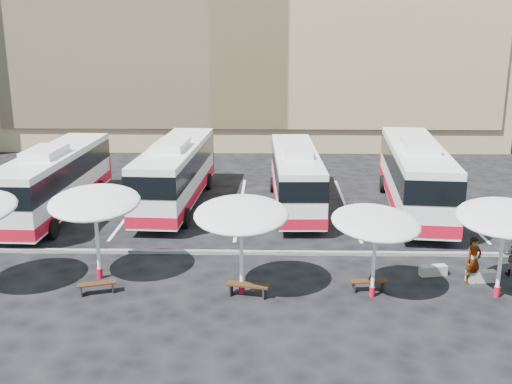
{
  "coord_description": "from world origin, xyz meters",
  "views": [
    {
      "loc": [
        1.62,
        -24.57,
        9.74
      ],
      "look_at": [
        1.0,
        3.0,
        2.2
      ],
      "focal_mm": 42.0,
      "sensor_mm": 36.0,
      "label": 1
    }
  ],
  "objects_px": {
    "sunshade_4": "(505,218)",
    "conc_bench_0": "(433,270)",
    "sunshade_1": "(95,203)",
    "wood_bench_1": "(97,285)",
    "conc_bench_1": "(481,276)",
    "sunshade_3": "(376,223)",
    "bus_2": "(296,175)",
    "wood_bench_2": "(248,287)",
    "bus_3": "(415,174)",
    "sunshade_2": "(241,215)",
    "wood_bench_3": "(368,283)",
    "passenger_0": "(473,260)",
    "bus_0": "(55,179)",
    "bus_1": "(176,171)"
  },
  "relations": [
    {
      "from": "sunshade_4",
      "to": "conc_bench_0",
      "type": "distance_m",
      "value": 3.99
    },
    {
      "from": "sunshade_1",
      "to": "sunshade_4",
      "type": "relative_size",
      "value": 0.87
    },
    {
      "from": "wood_bench_1",
      "to": "conc_bench_1",
      "type": "bearing_deg",
      "value": 5.6
    },
    {
      "from": "sunshade_3",
      "to": "conc_bench_0",
      "type": "distance_m",
      "value": 4.42
    },
    {
      "from": "sunshade_3",
      "to": "conc_bench_0",
      "type": "bearing_deg",
      "value": 36.3
    },
    {
      "from": "bus_2",
      "to": "wood_bench_2",
      "type": "relative_size",
      "value": 6.73
    },
    {
      "from": "bus_3",
      "to": "sunshade_2",
      "type": "height_order",
      "value": "bus_3"
    },
    {
      "from": "bus_3",
      "to": "sunshade_3",
      "type": "height_order",
      "value": "bus_3"
    },
    {
      "from": "wood_bench_2",
      "to": "wood_bench_3",
      "type": "bearing_deg",
      "value": 7.21
    },
    {
      "from": "bus_2",
      "to": "conc_bench_0",
      "type": "bearing_deg",
      "value": -63.09
    },
    {
      "from": "sunshade_3",
      "to": "conc_bench_1",
      "type": "relative_size",
      "value": 3.73
    },
    {
      "from": "sunshade_4",
      "to": "wood_bench_1",
      "type": "bearing_deg",
      "value": -179.79
    },
    {
      "from": "bus_2",
      "to": "conc_bench_0",
      "type": "distance_m",
      "value": 11.12
    },
    {
      "from": "bus_2",
      "to": "sunshade_3",
      "type": "bearing_deg",
      "value": -79.91
    },
    {
      "from": "passenger_0",
      "to": "conc_bench_0",
      "type": "bearing_deg",
      "value": 127.65
    },
    {
      "from": "bus_3",
      "to": "wood_bench_2",
      "type": "distance_m",
      "value": 14.43
    },
    {
      "from": "sunshade_1",
      "to": "sunshade_2",
      "type": "distance_m",
      "value": 5.94
    },
    {
      "from": "wood_bench_3",
      "to": "bus_2",
      "type": "bearing_deg",
      "value": 101.8
    },
    {
      "from": "wood_bench_3",
      "to": "wood_bench_1",
      "type": "bearing_deg",
      "value": -177.36
    },
    {
      "from": "bus_0",
      "to": "passenger_0",
      "type": "bearing_deg",
      "value": -22.75
    },
    {
      "from": "bus_1",
      "to": "passenger_0",
      "type": "bearing_deg",
      "value": -35.75
    },
    {
      "from": "wood_bench_1",
      "to": "bus_2",
      "type": "bearing_deg",
      "value": 55.72
    },
    {
      "from": "bus_1",
      "to": "sunshade_1",
      "type": "distance_m",
      "value": 10.74
    },
    {
      "from": "wood_bench_3",
      "to": "passenger_0",
      "type": "distance_m",
      "value": 4.33
    },
    {
      "from": "bus_3",
      "to": "sunshade_1",
      "type": "bearing_deg",
      "value": -140.9
    },
    {
      "from": "bus_1",
      "to": "conc_bench_1",
      "type": "bearing_deg",
      "value": -34.44
    },
    {
      "from": "sunshade_2",
      "to": "sunshade_3",
      "type": "relative_size",
      "value": 0.85
    },
    {
      "from": "sunshade_3",
      "to": "conc_bench_0",
      "type": "height_order",
      "value": "sunshade_3"
    },
    {
      "from": "sunshade_2",
      "to": "bus_0",
      "type": "bearing_deg",
      "value": 136.51
    },
    {
      "from": "bus_1",
      "to": "bus_3",
      "type": "distance_m",
      "value": 13.27
    },
    {
      "from": "bus_1",
      "to": "wood_bench_2",
      "type": "height_order",
      "value": "bus_1"
    },
    {
      "from": "bus_0",
      "to": "bus_1",
      "type": "bearing_deg",
      "value": 18.45
    },
    {
      "from": "sunshade_4",
      "to": "conc_bench_0",
      "type": "bearing_deg",
      "value": 132.61
    },
    {
      "from": "sunshade_2",
      "to": "sunshade_3",
      "type": "bearing_deg",
      "value": -2.02
    },
    {
      "from": "conc_bench_1",
      "to": "sunshade_2",
      "type": "bearing_deg",
      "value": -172.18
    },
    {
      "from": "bus_2",
      "to": "bus_3",
      "type": "xyz_separation_m",
      "value": [
        6.5,
        -0.5,
        0.25
      ]
    },
    {
      "from": "bus_3",
      "to": "sunshade_2",
      "type": "xyz_separation_m",
      "value": [
        -9.0,
        -11.07,
        1.06
      ]
    },
    {
      "from": "bus_3",
      "to": "conc_bench_0",
      "type": "xyz_separation_m",
      "value": [
        -1.26,
        -9.17,
        -1.86
      ]
    },
    {
      "from": "wood_bench_2",
      "to": "wood_bench_3",
      "type": "xyz_separation_m",
      "value": [
        4.62,
        0.58,
        -0.05
      ]
    },
    {
      "from": "conc_bench_0",
      "to": "sunshade_3",
      "type": "bearing_deg",
      "value": -143.7
    },
    {
      "from": "conc_bench_0",
      "to": "passenger_0",
      "type": "height_order",
      "value": "passenger_0"
    },
    {
      "from": "bus_3",
      "to": "conc_bench_0",
      "type": "relative_size",
      "value": 11.77
    },
    {
      "from": "wood_bench_3",
      "to": "sunshade_4",
      "type": "bearing_deg",
      "value": -5.1
    },
    {
      "from": "sunshade_1",
      "to": "wood_bench_1",
      "type": "bearing_deg",
      "value": -78.45
    },
    {
      "from": "wood_bench_3",
      "to": "conc_bench_1",
      "type": "bearing_deg",
      "value": 12.07
    },
    {
      "from": "bus_1",
      "to": "sunshade_4",
      "type": "xyz_separation_m",
      "value": [
        13.84,
        -11.96,
        1.15
      ]
    },
    {
      "from": "bus_3",
      "to": "bus_2",
      "type": "bearing_deg",
      "value": -178.77
    },
    {
      "from": "bus_2",
      "to": "conc_bench_1",
      "type": "xyz_separation_m",
      "value": [
        6.99,
        -10.27,
        -1.6
      ]
    },
    {
      "from": "bus_0",
      "to": "passenger_0",
      "type": "xyz_separation_m",
      "value": [
        19.54,
        -8.8,
        -0.99
      ]
    },
    {
      "from": "bus_3",
      "to": "conc_bench_0",
      "type": "height_order",
      "value": "bus_3"
    }
  ]
}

